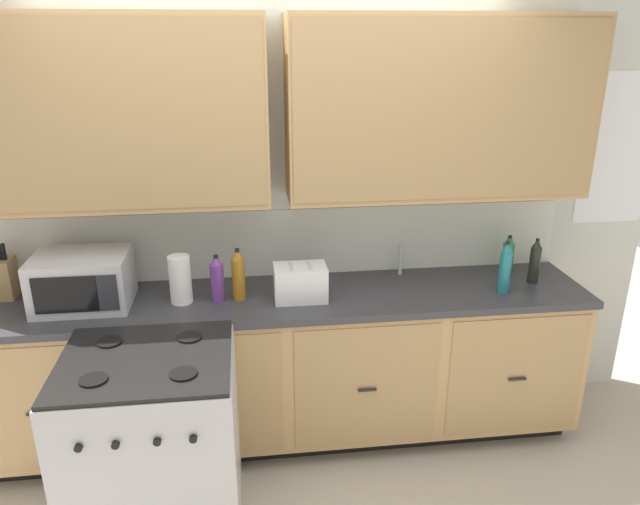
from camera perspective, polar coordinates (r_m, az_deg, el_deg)
The scene contains 14 objects.
ground_plane at distance 3.52m, azimuth -2.90°, elevation -19.96°, with size 8.41×8.41×0.00m, color #B2A893.
wall_unit at distance 3.24m, azimuth -4.08°, elevation 9.66°, with size 4.56×0.40×2.57m.
counter_run at distance 3.49m, azimuth -3.40°, elevation -10.82°, with size 3.39×0.64×0.92m.
stove_range at distance 3.00m, azimuth -15.54°, elevation -17.49°, with size 0.76×0.68×0.95m.
microwave at distance 3.34m, azimuth -21.79°, elevation -2.50°, with size 0.48×0.37×0.28m.
toaster at distance 3.19m, azimuth -1.89°, elevation -2.91°, with size 0.28×0.18×0.19m.
knife_block at distance 3.63m, azimuth -28.02°, elevation -2.12°, with size 0.11×0.14×0.31m.
sink_faucet at distance 3.54m, azimuth 7.72°, elevation -0.59°, with size 0.02×0.02×0.20m, color #B2B5BA.
paper_towel_roll at distance 3.22m, azimuth -13.24°, elevation -2.52°, with size 0.12×0.12×0.26m, color white.
bottle_dark at distance 3.61m, azimuth 19.89°, elevation -0.78°, with size 0.06×0.06×0.26m.
bottle_green at distance 3.66m, azimuth 17.56°, elevation -0.31°, with size 0.07×0.07×0.25m.
bottle_amber at distance 3.20m, azimuth -7.83°, elevation -2.13°, with size 0.07×0.07×0.29m.
bottle_teal at distance 3.41m, azimuth 17.33°, elevation -1.40°, with size 0.07×0.07×0.30m.
bottle_violet at distance 3.20m, azimuth -9.83°, elevation -2.50°, with size 0.07×0.07×0.26m.
Camera 1 is at (-0.17, -2.68, 2.27)m, focal length 33.40 mm.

